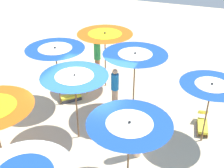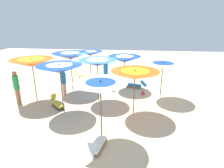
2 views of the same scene
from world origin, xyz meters
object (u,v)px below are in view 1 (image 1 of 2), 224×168
beach_umbrella_2 (105,38)px  beach_umbrella_4 (75,81)px  beach_umbrella_0 (211,89)px  lounger_2 (203,124)px  beach_umbrella_1 (135,59)px  beachgoer_1 (115,87)px  beachgoer_2 (97,57)px  lounger_0 (73,95)px  beach_umbrella_5 (56,53)px  beach_umbrella_3 (129,130)px  beachgoer_0 (138,130)px

beach_umbrella_2 → beach_umbrella_4: size_ratio=1.02×
beach_umbrella_0 → lounger_2: beach_umbrella_0 is taller
beach_umbrella_0 → beach_umbrella_1: size_ratio=0.88×
beach_umbrella_1 → beachgoer_1: size_ratio=1.58×
beach_umbrella_4 → beachgoer_2: 4.53m
lounger_0 → lounger_2: lounger_0 is taller
beach_umbrella_0 → beach_umbrella_5: 5.49m
beach_umbrella_2 → lounger_0: size_ratio=2.48×
lounger_0 → beachgoer_2: size_ratio=0.53×
beach_umbrella_2 → beach_umbrella_4: bearing=7.5°
beach_umbrella_3 → beachgoer_1: 4.14m
beach_umbrella_5 → lounger_2: beach_umbrella_5 is taller
beach_umbrella_4 → beach_umbrella_1: bearing=146.5°
beachgoer_0 → beach_umbrella_5: bearing=-64.8°
beach_umbrella_2 → beach_umbrella_4: 3.58m
beach_umbrella_1 → beach_umbrella_4: size_ratio=1.05×
beach_umbrella_4 → beachgoer_0: bearing=86.6°
beach_umbrella_0 → beach_umbrella_1: (-0.64, -2.61, 0.27)m
beach_umbrella_3 → beach_umbrella_2: bearing=-151.5°
beachgoer_0 → beachgoer_1: bearing=-95.7°
beach_umbrella_3 → beach_umbrella_4: (-1.37, -2.20, 0.22)m
beach_umbrella_0 → beachgoer_1: beach_umbrella_0 is taller
beach_umbrella_3 → beachgoer_2: (-5.59, -3.34, -0.97)m
beach_umbrella_2 → beachgoer_0: bearing=35.0°
beach_umbrella_3 → beach_umbrella_5: 4.77m
beach_umbrella_2 → beachgoer_0: size_ratio=1.30×
beach_umbrella_1 → beach_umbrella_3: beach_umbrella_1 is taller
beach_umbrella_3 → beachgoer_2: size_ratio=1.18×
beach_umbrella_0 → beach_umbrella_4: 4.13m
beach_umbrella_4 → lounger_2: beach_umbrella_4 is taller
beach_umbrella_4 → lounger_2: (-1.96, 3.86, -2.00)m
beach_umbrella_1 → lounger_2: (-0.00, 2.56, -2.09)m
beachgoer_1 → beach_umbrella_0: bearing=-101.4°
beach_umbrella_5 → beachgoer_0: size_ratio=1.29×
beachgoer_0 → beachgoer_2: beachgoer_0 is taller
beach_umbrella_4 → beach_umbrella_5: beach_umbrella_5 is taller
beach_umbrella_2 → beachgoer_1: size_ratio=1.54×
beachgoer_0 → beachgoer_1: 2.87m
beach_umbrella_3 → beach_umbrella_0: bearing=147.6°
beach_umbrella_5 → beachgoer_2: beach_umbrella_5 is taller
lounger_0 → beach_umbrella_1: bearing=133.4°
lounger_2 → beachgoer_1: 3.45m
beach_umbrella_2 → beach_umbrella_0: bearing=63.0°
beach_umbrella_0 → beachgoer_0: (1.45, -1.80, -1.00)m
beach_umbrella_5 → beachgoer_1: (-0.69, 2.05, -1.38)m
beachgoer_2 → beach_umbrella_2: bearing=103.1°
lounger_2 → beachgoer_0: beachgoer_0 is taller
beach_umbrella_1 → beachgoer_1: beach_umbrella_1 is taller
beach_umbrella_0 → beachgoer_1: (-0.90, -3.44, -1.17)m
beach_umbrella_4 → lounger_0: bearing=-147.7°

